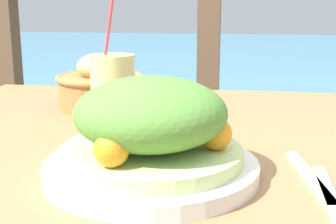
# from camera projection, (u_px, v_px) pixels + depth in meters

# --- Properties ---
(patio_table) EXTENTS (1.03, 0.82, 0.75)m
(patio_table) POSITION_uv_depth(u_px,v_px,m) (181.00, 196.00, 0.79)
(patio_table) COLOR #997047
(patio_table) RESTS_ON ground_plane
(railing_fence) EXTENTS (2.80, 0.08, 1.12)m
(railing_fence) POSITION_uv_depth(u_px,v_px,m) (208.00, 64.00, 1.50)
(railing_fence) COLOR brown
(railing_fence) RESTS_ON ground_plane
(sea_backdrop) EXTENTS (12.00, 4.00, 0.54)m
(sea_backdrop) POSITION_uv_depth(u_px,v_px,m) (224.00, 82.00, 4.02)
(sea_backdrop) COLOR teal
(sea_backdrop) RESTS_ON ground_plane
(salad_plate) EXTENTS (0.27, 0.27, 0.13)m
(salad_plate) POSITION_uv_depth(u_px,v_px,m) (151.00, 134.00, 0.58)
(salad_plate) COLOR silver
(salad_plate) RESTS_ON patio_table
(drink_glass) EXTENTS (0.08, 0.08, 0.24)m
(drink_glass) POSITION_uv_depth(u_px,v_px,m) (113.00, 92.00, 0.79)
(drink_glass) COLOR #DBCC7F
(drink_glass) RESTS_ON patio_table
(bread_basket) EXTENTS (0.18, 0.18, 0.11)m
(bread_basket) POSITION_uv_depth(u_px,v_px,m) (100.00, 85.00, 0.96)
(bread_basket) COLOR olive
(bread_basket) RESTS_ON patio_table
(fork) EXTENTS (0.04, 0.18, 0.00)m
(fork) POSITION_uv_depth(u_px,v_px,m) (309.00, 176.00, 0.59)
(fork) COLOR silver
(fork) RESTS_ON patio_table
(knife) EXTENTS (0.02, 0.18, 0.00)m
(knife) POSITION_uv_depth(u_px,v_px,m) (330.00, 196.00, 0.53)
(knife) COLOR silver
(knife) RESTS_ON patio_table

